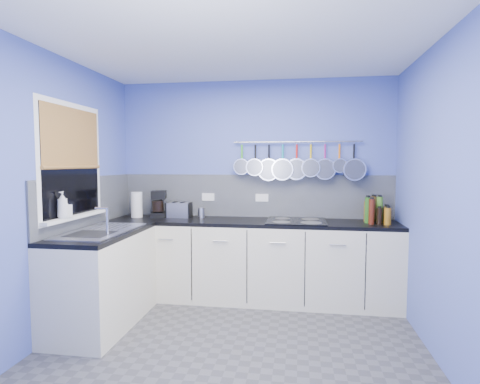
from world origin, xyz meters
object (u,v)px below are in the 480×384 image
(toaster, at_px, (179,210))
(hob, at_px, (296,221))
(paper_towel, at_px, (137,205))
(soap_bottle_a, at_px, (62,205))
(canister, at_px, (201,213))
(soap_bottle_b, at_px, (66,208))
(coffee_maker, at_px, (158,204))

(toaster, distance_m, hob, 1.38)
(paper_towel, distance_m, hob, 1.87)
(soap_bottle_a, xyz_separation_m, canister, (0.94, 1.24, -0.21))
(soap_bottle_b, distance_m, hob, 2.31)
(paper_towel, bearing_deg, canister, 5.55)
(paper_towel, bearing_deg, soap_bottle_b, -98.77)
(toaster, distance_m, canister, 0.27)
(hob, bearing_deg, paper_towel, 178.15)
(toaster, height_order, hob, toaster)
(canister, xyz_separation_m, hob, (1.10, -0.13, -0.05))
(soap_bottle_a, height_order, hob, soap_bottle_a)
(soap_bottle_a, bearing_deg, soap_bottle_b, 90.00)
(paper_towel, xyz_separation_m, canister, (0.76, 0.07, -0.09))
(paper_towel, height_order, canister, paper_towel)
(soap_bottle_a, relative_size, toaster, 0.88)
(toaster, xyz_separation_m, hob, (1.37, -0.13, -0.08))
(toaster, bearing_deg, canister, 2.90)
(soap_bottle_b, relative_size, toaster, 0.63)
(coffee_maker, relative_size, canister, 2.67)
(toaster, height_order, canister, toaster)
(coffee_maker, bearing_deg, paper_towel, 178.29)
(paper_towel, height_order, hob, paper_towel)
(paper_towel, relative_size, canister, 2.55)
(coffee_maker, xyz_separation_m, toaster, (0.24, 0.02, -0.07))
(soap_bottle_a, distance_m, soap_bottle_b, 0.06)
(soap_bottle_a, distance_m, canister, 1.57)
(coffee_maker, relative_size, toaster, 1.14)
(soap_bottle_a, height_order, canister, soap_bottle_a)
(soap_bottle_a, bearing_deg, coffee_maker, 70.91)
(soap_bottle_a, distance_m, toaster, 1.42)
(soap_bottle_b, distance_m, coffee_maker, 1.25)
(toaster, xyz_separation_m, canister, (0.27, 0.00, -0.03))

